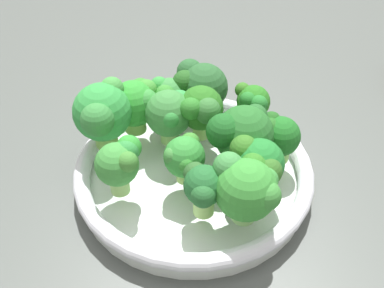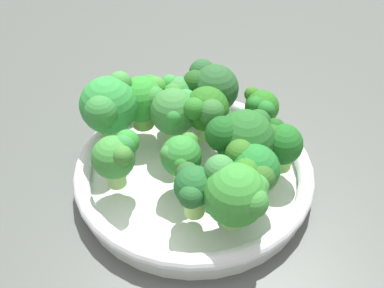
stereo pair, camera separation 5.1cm
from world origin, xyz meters
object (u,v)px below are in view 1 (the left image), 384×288
Objects in this scene: broccoli_floret_6 at (278,136)px; broccoli_floret_13 at (258,164)px; broccoli_floret_5 at (200,85)px; broccoli_floret_12 at (168,95)px; broccoli_floret_0 at (240,133)px; broccoli_floret_7 at (136,102)px; broccoli_floret_4 at (184,157)px; broccoli_floret_8 at (201,109)px; broccoli_floret_10 at (204,187)px; broccoli_floret_11 at (170,114)px; broccoli_floret_3 at (253,102)px; broccoli_floret_9 at (102,113)px; broccoli_floret_1 at (120,162)px; bowl at (192,174)px; broccoli_floret_2 at (247,189)px.

broccoli_floret_13 reaches higher than broccoli_floret_6.
broccoli_floret_5 is 4.34cm from broccoli_floret_12.
broccoli_floret_0 is 1.12× the size of broccoli_floret_7.
broccoli_floret_8 is at bearing -65.14° from broccoli_floret_4.
broccoli_floret_5 is 17.47cm from broccoli_floret_10.
broccoli_floret_11 reaches higher than broccoli_floret_13.
broccoli_floret_3 is 0.78× the size of broccoli_floret_11.
broccoli_floret_10 is 11.89cm from broccoli_floret_11.
broccoli_floret_9 reaches higher than broccoli_floret_4.
broccoli_floret_1 is 1.16× the size of broccoli_floret_3.
broccoli_floret_12 is 16.34cm from broccoli_floret_13.
broccoli_floret_0 is at bearing -116.07° from broccoli_floret_4.
bowl is at bearing 123.70° from broccoli_floret_5.
broccoli_floret_11 reaches higher than broccoli_floret_1.
broccoli_floret_11 is (-4.55, -0.85, 0.04)cm from broccoli_floret_7.
broccoli_floret_4 is at bearing 58.49° from broccoli_floret_6.
broccoli_floret_11 is (5.71, 8.77, 0.68)cm from broccoli_floret_3.
broccoli_floret_5 reaches higher than broccoli_floret_12.
broccoli_floret_3 is 0.96× the size of broccoli_floret_4.
broccoli_floret_1 reaches higher than broccoli_floret_10.
broccoli_floret_9 is at bearing -2.62° from broccoli_floret_10.
broccoli_floret_7 reaches higher than broccoli_floret_6.
broccoli_floret_7 is at bearing 10.60° from broccoli_floret_11.
broccoli_floret_1 is 0.95× the size of broccoli_floret_13.
broccoli_floret_4 is 0.94× the size of broccoli_floret_10.
broccoli_floret_7 is at bearing -10.28° from broccoli_floret_2.
broccoli_floret_0 is at bearing -150.81° from broccoli_floret_9.
broccoli_floret_2 is 18.56cm from broccoli_floret_12.
broccoli_floret_12 is (7.93, -4.89, 4.97)cm from bowl.
broccoli_floret_1 is 1.05× the size of broccoli_floret_10.
broccoli_floret_3 is (2.76, -6.78, -0.93)cm from broccoli_floret_0.
broccoli_floret_9 is (9.76, 4.09, 6.57)cm from bowl.
broccoli_floret_7 is at bearing -54.53° from broccoli_floret_1.
broccoli_floret_11 is (11.33, 5.45, 0.78)cm from broccoli_floret_6.
broccoli_floret_1 is 14.08cm from broccoli_floret_13.
broccoli_floret_7 is 0.99× the size of broccoli_floret_11.
broccoli_floret_0 is 8.03cm from broccoli_floret_2.
broccoli_floret_2 is 15.18cm from broccoli_floret_3.
broccoli_floret_5 is at bearing -58.80° from broccoli_floret_4.
broccoli_floret_12 is (9.02, 5.41, -0.07)cm from broccoli_floret_3.
bowl is 10.80cm from broccoli_floret_7.
broccoli_floret_10 is (-4.36, 15.08, 0.34)cm from broccoli_floret_3.
broccoli_floret_11 is 12.54cm from broccoli_floret_13.
bowl is 9.03cm from broccoli_floret_10.
broccoli_floret_3 is (-4.26, -18.04, -0.65)cm from broccoli_floret_1.
bowl is 3.74× the size of broccoli_floret_2.
broccoli_floret_4 is 12.93cm from broccoli_floret_5.
broccoli_floret_13 reaches higher than broccoli_floret_10.
broccoli_floret_11 is at bearing 13.21° from broccoli_floret_0.
broccoli_floret_6 is at bearing -78.80° from broccoli_floret_13.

